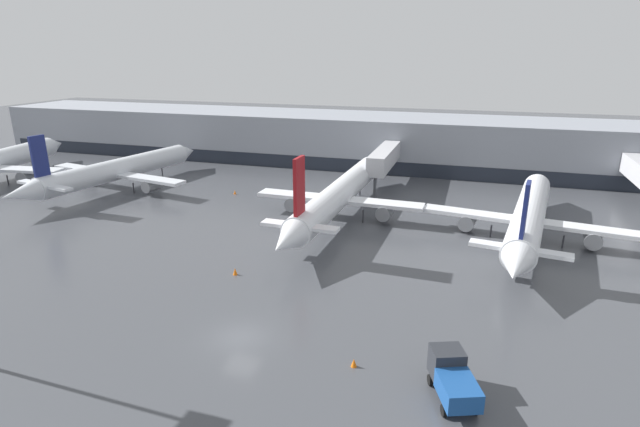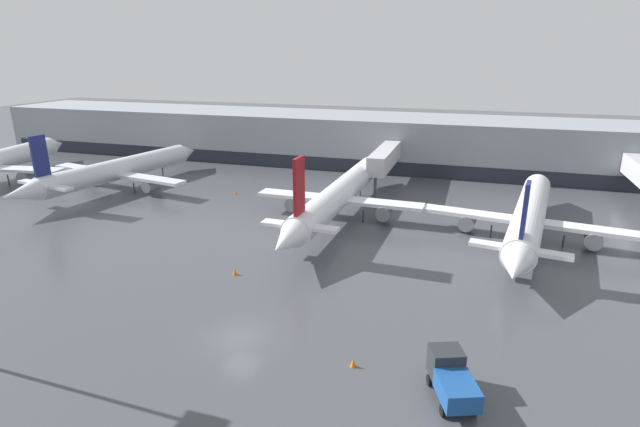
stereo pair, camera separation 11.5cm
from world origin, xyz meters
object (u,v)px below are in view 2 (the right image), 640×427
Objects in this scene: parked_jet_0 at (339,195)px; traffic_cone_1 at (235,271)px; traffic_cone_0 at (353,363)px; parked_jet_2 at (116,170)px; traffic_cone_4 at (235,192)px; service_truck_2 at (452,377)px; parked_jet_1 at (529,216)px.

parked_jet_0 is 58.13× the size of traffic_cone_1.
parked_jet_0 is at bearing 107.12° from traffic_cone_0.
traffic_cone_4 is at bearing -71.57° from parked_jet_2.
traffic_cone_4 is at bearing 72.78° from parked_jet_0.
traffic_cone_4 is (-33.51, 37.67, -1.15)m from service_truck_2.
service_truck_2 is 50.43m from traffic_cone_4.
parked_jet_1 is 40.85m from traffic_cone_4.
parked_jet_0 reaches higher than parked_jet_1.
parked_jet_0 is 31.87m from traffic_cone_0.
parked_jet_1 reaches higher than traffic_cone_0.
parked_jet_1 is at bearing -10.62° from traffic_cone_4.
parked_jet_2 is (-58.72, 4.80, 0.11)m from parked_jet_1.
traffic_cone_0 is at bearing -37.23° from traffic_cone_1.
parked_jet_2 is at bearing 143.97° from traffic_cone_1.
service_truck_2 is (52.16, -34.95, -1.53)m from parked_jet_2.
parked_jet_1 is at bearing 33.48° from traffic_cone_1.
parked_jet_1 is 32.83m from traffic_cone_1.
traffic_cone_4 is at bearing 87.86° from parked_jet_1.
parked_jet_0 is 7.94× the size of service_truck_2.
parked_jet_0 is at bearing 75.82° from traffic_cone_1.
parked_jet_2 is at bearing 143.59° from traffic_cone_0.
parked_jet_1 is at bearing 65.73° from traffic_cone_0.
traffic_cone_4 is at bearing 20.44° from service_truck_2.
parked_jet_0 reaches higher than traffic_cone_1.
parked_jet_1 is 1.02× the size of parked_jet_2.
parked_jet_2 is at bearing 93.81° from parked_jet_1.
traffic_cone_0 is (45.69, -33.70, -2.67)m from parked_jet_2.
traffic_cone_1 is at bearing 38.53° from service_truck_2.
parked_jet_0 reaches higher than service_truck_2.
parked_jet_0 is at bearing 94.79° from parked_jet_1.
traffic_cone_0 is (-13.03, -28.90, -2.56)m from parked_jet_1.
parked_jet_0 is at bearing -18.95° from traffic_cone_4.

